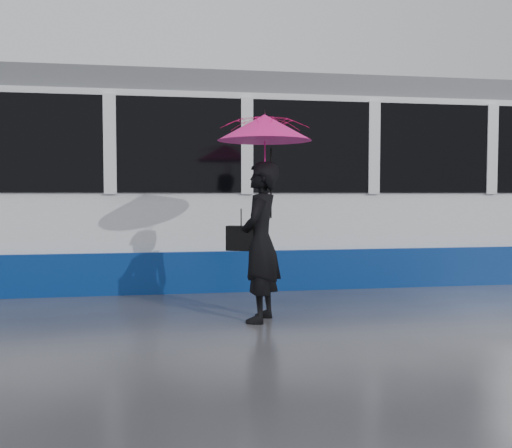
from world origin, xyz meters
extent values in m
plane|color=#2D2D32|center=(0.00, 0.00, 0.00)|extent=(90.00, 90.00, 0.00)
cube|color=#3F3D38|center=(0.00, 1.78, 0.01)|extent=(34.00, 0.07, 0.02)
cube|color=#3F3D38|center=(0.00, 3.22, 0.01)|extent=(34.00, 0.07, 0.02)
cube|color=white|center=(-0.74, 2.50, 1.52)|extent=(24.00, 2.40, 2.95)
cube|color=navy|center=(-0.74, 2.50, 0.31)|extent=(24.00, 2.56, 0.62)
cube|color=black|center=(-0.74, 2.50, 2.20)|extent=(23.00, 2.48, 1.40)
cube|color=#57595F|center=(-0.74, 2.50, 3.17)|extent=(23.60, 2.20, 0.35)
imported|color=black|center=(0.61, -0.75, 0.93)|extent=(0.68, 0.80, 1.85)
imported|color=#FF156B|center=(0.66, -0.75, 1.95)|extent=(1.34, 1.35, 0.93)
cone|color=#FF156B|center=(0.66, -0.75, 2.24)|extent=(1.44, 1.44, 0.30)
cylinder|color=black|center=(0.66, -0.75, 2.41)|extent=(0.01, 0.01, 0.07)
cylinder|color=black|center=(0.74, -0.73, 1.60)|extent=(0.02, 0.02, 0.81)
cube|color=black|center=(0.39, -0.73, 0.97)|extent=(0.36, 0.27, 0.29)
cylinder|color=black|center=(0.39, -0.73, 1.20)|extent=(0.01, 0.01, 0.18)
camera|label=1|loc=(-0.51, -7.22, 1.48)|focal=40.00mm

